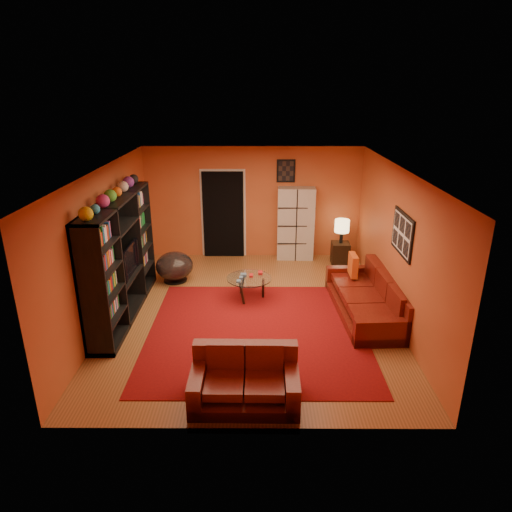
{
  "coord_description": "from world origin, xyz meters",
  "views": [
    {
      "loc": [
        0.12,
        -7.41,
        3.87
      ],
      "look_at": [
        0.08,
        0.1,
        1.06
      ],
      "focal_mm": 32.0,
      "sensor_mm": 36.0,
      "label": 1
    }
  ],
  "objects_px": {
    "side_table": "(340,253)",
    "table_lamp": "(342,226)",
    "sofa": "(371,299)",
    "storage_cabinet": "(296,224)",
    "loveseat": "(245,379)",
    "bowl_chair": "(175,266)",
    "tv": "(126,260)",
    "coffee_table": "(249,280)",
    "entertainment_unit": "(121,258)"
  },
  "relations": [
    {
      "from": "sofa",
      "to": "bowl_chair",
      "type": "height_order",
      "value": "sofa"
    },
    {
      "from": "side_table",
      "to": "table_lamp",
      "type": "bearing_deg",
      "value": 0.0
    },
    {
      "from": "sofa",
      "to": "storage_cabinet",
      "type": "height_order",
      "value": "storage_cabinet"
    },
    {
      "from": "side_table",
      "to": "tv",
      "type": "bearing_deg",
      "value": -150.9
    },
    {
      "from": "loveseat",
      "to": "storage_cabinet",
      "type": "relative_size",
      "value": 0.82
    },
    {
      "from": "sofa",
      "to": "table_lamp",
      "type": "height_order",
      "value": "table_lamp"
    },
    {
      "from": "entertainment_unit",
      "to": "sofa",
      "type": "bearing_deg",
      "value": -0.16
    },
    {
      "from": "bowl_chair",
      "to": "entertainment_unit",
      "type": "bearing_deg",
      "value": -114.4
    },
    {
      "from": "entertainment_unit",
      "to": "side_table",
      "type": "bearing_deg",
      "value": 29.8
    },
    {
      "from": "coffee_table",
      "to": "entertainment_unit",
      "type": "bearing_deg",
      "value": -165.7
    },
    {
      "from": "bowl_chair",
      "to": "table_lamp",
      "type": "distance_m",
      "value": 3.82
    },
    {
      "from": "tv",
      "to": "table_lamp",
      "type": "xyz_separation_m",
      "value": [
        4.24,
        2.36,
        -0.09
      ]
    },
    {
      "from": "entertainment_unit",
      "to": "table_lamp",
      "type": "bearing_deg",
      "value": 29.8
    },
    {
      "from": "entertainment_unit",
      "to": "loveseat",
      "type": "relative_size",
      "value": 2.15
    },
    {
      "from": "table_lamp",
      "to": "sofa",
      "type": "bearing_deg",
      "value": -86.98
    },
    {
      "from": "coffee_table",
      "to": "storage_cabinet",
      "type": "bearing_deg",
      "value": 64.88
    },
    {
      "from": "coffee_table",
      "to": "bowl_chair",
      "type": "relative_size",
      "value": 1.11
    },
    {
      "from": "loveseat",
      "to": "bowl_chair",
      "type": "relative_size",
      "value": 1.8
    },
    {
      "from": "storage_cabinet",
      "to": "bowl_chair",
      "type": "relative_size",
      "value": 2.19
    },
    {
      "from": "loveseat",
      "to": "side_table",
      "type": "height_order",
      "value": "loveseat"
    },
    {
      "from": "tv",
      "to": "loveseat",
      "type": "bearing_deg",
      "value": -139.22
    },
    {
      "from": "sofa",
      "to": "storage_cabinet",
      "type": "xyz_separation_m",
      "value": [
        -1.15,
        2.81,
        0.57
      ]
    },
    {
      "from": "coffee_table",
      "to": "side_table",
      "type": "bearing_deg",
      "value": 42.47
    },
    {
      "from": "bowl_chair",
      "to": "coffee_table",
      "type": "bearing_deg",
      "value": -28.51
    },
    {
      "from": "tv",
      "to": "coffee_table",
      "type": "height_order",
      "value": "tv"
    },
    {
      "from": "storage_cabinet",
      "to": "table_lamp",
      "type": "bearing_deg",
      "value": -16.46
    },
    {
      "from": "sofa",
      "to": "side_table",
      "type": "bearing_deg",
      "value": 89.99
    },
    {
      "from": "entertainment_unit",
      "to": "loveseat",
      "type": "height_order",
      "value": "entertainment_unit"
    },
    {
      "from": "side_table",
      "to": "sofa",
      "type": "bearing_deg",
      "value": -86.98
    },
    {
      "from": "coffee_table",
      "to": "bowl_chair",
      "type": "distance_m",
      "value": 1.8
    },
    {
      "from": "tv",
      "to": "storage_cabinet",
      "type": "distance_m",
      "value": 4.21
    },
    {
      "from": "sofa",
      "to": "table_lamp",
      "type": "distance_m",
      "value": 2.54
    },
    {
      "from": "tv",
      "to": "side_table",
      "type": "distance_m",
      "value": 4.9
    },
    {
      "from": "side_table",
      "to": "table_lamp",
      "type": "xyz_separation_m",
      "value": [
        0.0,
        0.0,
        0.64
      ]
    },
    {
      "from": "entertainment_unit",
      "to": "sofa",
      "type": "height_order",
      "value": "entertainment_unit"
    },
    {
      "from": "sofa",
      "to": "storage_cabinet",
      "type": "distance_m",
      "value": 3.09
    },
    {
      "from": "tv",
      "to": "table_lamp",
      "type": "relative_size",
      "value": 1.66
    },
    {
      "from": "tv",
      "to": "table_lamp",
      "type": "height_order",
      "value": "tv"
    },
    {
      "from": "sofa",
      "to": "coffee_table",
      "type": "xyz_separation_m",
      "value": [
        -2.19,
        0.58,
        0.11
      ]
    },
    {
      "from": "loveseat",
      "to": "storage_cabinet",
      "type": "xyz_separation_m",
      "value": [
        1.05,
        5.22,
        0.56
      ]
    },
    {
      "from": "coffee_table",
      "to": "tv",
      "type": "bearing_deg",
      "value": -167.8
    },
    {
      "from": "entertainment_unit",
      "to": "coffee_table",
      "type": "height_order",
      "value": "entertainment_unit"
    },
    {
      "from": "sofa",
      "to": "loveseat",
      "type": "distance_m",
      "value": 3.26
    },
    {
      "from": "bowl_chair",
      "to": "side_table",
      "type": "distance_m",
      "value": 3.78
    },
    {
      "from": "sofa",
      "to": "side_table",
      "type": "height_order",
      "value": "sofa"
    },
    {
      "from": "tv",
      "to": "storage_cabinet",
      "type": "xyz_separation_m",
      "value": [
        3.22,
        2.7,
        -0.13
      ]
    },
    {
      "from": "loveseat",
      "to": "table_lamp",
      "type": "xyz_separation_m",
      "value": [
        2.06,
        4.88,
        0.6
      ]
    },
    {
      "from": "tv",
      "to": "bowl_chair",
      "type": "relative_size",
      "value": 1.17
    },
    {
      "from": "entertainment_unit",
      "to": "table_lamp",
      "type": "xyz_separation_m",
      "value": [
        4.29,
        2.45,
        -0.16
      ]
    },
    {
      "from": "loveseat",
      "to": "storage_cabinet",
      "type": "bearing_deg",
      "value": -10.82
    }
  ]
}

